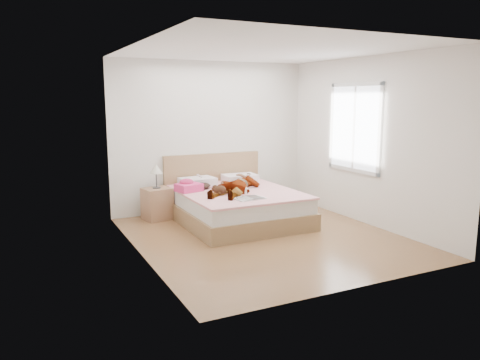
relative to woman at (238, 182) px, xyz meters
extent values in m
plane|color=#56381B|center=(-0.05, -1.05, -0.63)|extent=(4.00, 4.00, 0.00)
imported|color=white|center=(0.00, 0.00, 0.00)|extent=(1.62, 1.67, 0.23)
ellipsoid|color=black|center=(-0.57, 0.45, -0.07)|extent=(0.63, 0.70, 0.09)
cube|color=silver|center=(-0.50, 0.40, 0.08)|extent=(0.11, 0.11, 0.06)
plane|color=white|center=(-0.05, -1.05, 1.97)|extent=(4.00, 4.00, 0.00)
plane|color=silver|center=(-0.05, 0.95, 0.67)|extent=(3.60, 0.00, 3.60)
plane|color=white|center=(-0.05, -3.05, 0.67)|extent=(3.60, 0.00, 3.60)
plane|color=silver|center=(-1.85, -1.05, 0.67)|extent=(0.00, 4.00, 4.00)
plane|color=white|center=(1.75, -1.05, 0.67)|extent=(0.00, 4.00, 4.00)
cube|color=white|center=(1.72, -0.75, 0.87)|extent=(0.02, 1.10, 1.30)
cube|color=silver|center=(1.72, -1.33, 0.87)|extent=(0.04, 0.06, 1.42)
cube|color=silver|center=(1.72, -0.17, 0.87)|extent=(0.04, 0.06, 1.42)
cube|color=silver|center=(1.72, -0.75, 0.19)|extent=(0.04, 1.22, 0.06)
cube|color=silver|center=(1.72, -0.75, 1.55)|extent=(0.04, 1.22, 0.06)
cube|color=silver|center=(1.72, -0.75, 0.87)|extent=(0.03, 0.04, 1.30)
cube|color=brown|center=(-0.05, -0.10, -0.50)|extent=(1.78, 2.08, 0.26)
cube|color=silver|center=(-0.05, -0.10, -0.26)|extent=(1.70, 2.00, 0.22)
cube|color=silver|center=(-0.05, -0.10, -0.13)|extent=(1.74, 2.04, 0.03)
cube|color=olive|center=(-0.05, 0.91, -0.13)|extent=(1.80, 0.07, 1.00)
cube|color=white|center=(-0.45, 0.62, -0.05)|extent=(0.61, 0.44, 0.13)
cube|color=silver|center=(0.35, 0.62, -0.05)|extent=(0.60, 0.43, 0.13)
cube|color=#FB4473|center=(-0.76, 0.21, -0.06)|extent=(0.44, 0.38, 0.12)
ellipsoid|color=#D33981|center=(-0.78, 0.26, 0.02)|extent=(0.25, 0.20, 0.11)
cube|color=white|center=(-0.15, -0.72, -0.11)|extent=(0.46, 0.34, 0.01)
cube|color=white|center=(-0.27, -0.73, -0.10)|extent=(0.25, 0.31, 0.02)
cube|color=#282828|center=(-0.04, -0.70, -0.10)|extent=(0.25, 0.31, 0.02)
cylinder|color=white|center=(-0.04, -0.36, -0.07)|extent=(0.09, 0.09, 0.09)
torus|color=white|center=(0.00, -0.35, -0.07)|extent=(0.07, 0.02, 0.07)
cylinder|color=black|center=(-0.04, -0.36, -0.03)|extent=(0.08, 0.08, 0.00)
ellipsoid|color=black|center=(-0.42, -0.27, -0.04)|extent=(0.24, 0.25, 0.15)
ellipsoid|color=beige|center=(-0.42, -0.28, -0.03)|extent=(0.13, 0.13, 0.07)
sphere|color=#311C0D|center=(-0.47, -0.17, -0.03)|extent=(0.11, 0.11, 0.11)
sphere|color=pink|center=(-0.52, -0.15, -0.01)|extent=(0.04, 0.04, 0.04)
sphere|color=pink|center=(-0.45, -0.12, -0.01)|extent=(0.04, 0.04, 0.04)
ellipsoid|color=black|center=(-0.46, -0.33, -0.08)|extent=(0.06, 0.08, 0.03)
ellipsoid|color=black|center=(-0.35, -0.28, -0.08)|extent=(0.06, 0.08, 0.03)
cube|color=olive|center=(-1.16, 0.63, -0.37)|extent=(0.49, 0.45, 0.52)
cylinder|color=#484848|center=(-1.16, 0.63, -0.10)|extent=(0.15, 0.15, 0.02)
cylinder|color=#474747|center=(-1.16, 0.63, 0.03)|extent=(0.03, 0.03, 0.26)
cone|color=beige|center=(-1.16, 0.63, 0.21)|extent=(0.24, 0.24, 0.15)
camera|label=1|loc=(-3.23, -6.67, 1.35)|focal=35.00mm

